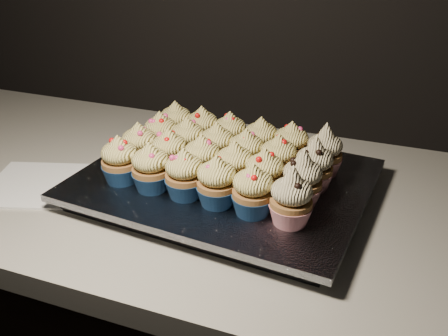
% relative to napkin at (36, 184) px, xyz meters
% --- Properties ---
extents(worktop, '(2.44, 0.64, 0.04)m').
position_rel_napkin_xyz_m(worktop, '(0.12, 0.11, -0.02)').
color(worktop, beige).
rests_on(worktop, cabinet).
extents(napkin, '(0.21, 0.21, 0.00)m').
position_rel_napkin_xyz_m(napkin, '(0.00, 0.00, 0.00)').
color(napkin, white).
rests_on(napkin, worktop).
extents(baking_tray, '(0.47, 0.37, 0.02)m').
position_rel_napkin_xyz_m(baking_tray, '(0.33, 0.09, 0.01)').
color(baking_tray, black).
rests_on(baking_tray, worktop).
extents(foil_lining, '(0.51, 0.41, 0.01)m').
position_rel_napkin_xyz_m(foil_lining, '(0.33, 0.09, 0.03)').
color(foil_lining, silver).
rests_on(foil_lining, baking_tray).
extents(cupcake_0, '(0.06, 0.06, 0.08)m').
position_rel_napkin_xyz_m(cupcake_0, '(0.17, 0.02, 0.07)').
color(cupcake_0, navy).
rests_on(cupcake_0, foil_lining).
extents(cupcake_1, '(0.06, 0.06, 0.08)m').
position_rel_napkin_xyz_m(cupcake_1, '(0.23, 0.01, 0.07)').
color(cupcake_1, navy).
rests_on(cupcake_1, foil_lining).
extents(cupcake_2, '(0.06, 0.06, 0.08)m').
position_rel_napkin_xyz_m(cupcake_2, '(0.29, 0.01, 0.07)').
color(cupcake_2, navy).
rests_on(cupcake_2, foil_lining).
extents(cupcake_3, '(0.06, 0.06, 0.08)m').
position_rel_napkin_xyz_m(cupcake_3, '(0.35, 0.00, 0.07)').
color(cupcake_3, navy).
rests_on(cupcake_3, foil_lining).
extents(cupcake_4, '(0.06, 0.06, 0.08)m').
position_rel_napkin_xyz_m(cupcake_4, '(0.41, -0.00, 0.07)').
color(cupcake_4, navy).
rests_on(cupcake_4, foil_lining).
extents(cupcake_5, '(0.06, 0.06, 0.10)m').
position_rel_napkin_xyz_m(cupcake_5, '(0.47, -0.01, 0.07)').
color(cupcake_5, '#B51930').
rests_on(cupcake_5, foil_lining).
extents(cupcake_6, '(0.06, 0.06, 0.08)m').
position_rel_napkin_xyz_m(cupcake_6, '(0.17, 0.08, 0.07)').
color(cupcake_6, navy).
rests_on(cupcake_6, foil_lining).
extents(cupcake_7, '(0.06, 0.06, 0.08)m').
position_rel_napkin_xyz_m(cupcake_7, '(0.24, 0.07, 0.07)').
color(cupcake_7, navy).
rests_on(cupcake_7, foil_lining).
extents(cupcake_8, '(0.06, 0.06, 0.08)m').
position_rel_napkin_xyz_m(cupcake_8, '(0.30, 0.07, 0.07)').
color(cupcake_8, navy).
rests_on(cupcake_8, foil_lining).
extents(cupcake_9, '(0.06, 0.06, 0.08)m').
position_rel_napkin_xyz_m(cupcake_9, '(0.36, 0.06, 0.07)').
color(cupcake_9, navy).
rests_on(cupcake_9, foil_lining).
extents(cupcake_10, '(0.06, 0.06, 0.08)m').
position_rel_napkin_xyz_m(cupcake_10, '(0.41, 0.05, 0.07)').
color(cupcake_10, navy).
rests_on(cupcake_10, foil_lining).
extents(cupcake_11, '(0.06, 0.06, 0.10)m').
position_rel_napkin_xyz_m(cupcake_11, '(0.47, 0.05, 0.07)').
color(cupcake_11, '#B51930').
rests_on(cupcake_11, foil_lining).
extents(cupcake_12, '(0.06, 0.06, 0.08)m').
position_rel_napkin_xyz_m(cupcake_12, '(0.19, 0.14, 0.07)').
color(cupcake_12, navy).
rests_on(cupcake_12, foil_lining).
extents(cupcake_13, '(0.06, 0.06, 0.08)m').
position_rel_napkin_xyz_m(cupcake_13, '(0.24, 0.13, 0.07)').
color(cupcake_13, navy).
rests_on(cupcake_13, foil_lining).
extents(cupcake_14, '(0.06, 0.06, 0.08)m').
position_rel_napkin_xyz_m(cupcake_14, '(0.30, 0.13, 0.07)').
color(cupcake_14, navy).
rests_on(cupcake_14, foil_lining).
extents(cupcake_15, '(0.06, 0.06, 0.08)m').
position_rel_napkin_xyz_m(cupcake_15, '(0.36, 0.12, 0.07)').
color(cupcake_15, navy).
rests_on(cupcake_15, foil_lining).
extents(cupcake_16, '(0.06, 0.06, 0.08)m').
position_rel_napkin_xyz_m(cupcake_16, '(0.42, 0.11, 0.07)').
color(cupcake_16, navy).
rests_on(cupcake_16, foil_lining).
extents(cupcake_17, '(0.06, 0.06, 0.10)m').
position_rel_napkin_xyz_m(cupcake_17, '(0.48, 0.11, 0.07)').
color(cupcake_17, '#B51930').
rests_on(cupcake_17, foil_lining).
extents(cupcake_18, '(0.06, 0.06, 0.08)m').
position_rel_napkin_xyz_m(cupcake_18, '(0.19, 0.20, 0.07)').
color(cupcake_18, navy).
rests_on(cupcake_18, foil_lining).
extents(cupcake_19, '(0.06, 0.06, 0.08)m').
position_rel_napkin_xyz_m(cupcake_19, '(0.25, 0.19, 0.07)').
color(cupcake_19, navy).
rests_on(cupcake_19, foil_lining).
extents(cupcake_20, '(0.06, 0.06, 0.08)m').
position_rel_napkin_xyz_m(cupcake_20, '(0.30, 0.18, 0.07)').
color(cupcake_20, navy).
rests_on(cupcake_20, foil_lining).
extents(cupcake_21, '(0.06, 0.06, 0.08)m').
position_rel_napkin_xyz_m(cupcake_21, '(0.37, 0.18, 0.07)').
color(cupcake_21, navy).
rests_on(cupcake_21, foil_lining).
extents(cupcake_22, '(0.06, 0.06, 0.08)m').
position_rel_napkin_xyz_m(cupcake_22, '(0.42, 0.18, 0.07)').
color(cupcake_22, navy).
rests_on(cupcake_22, foil_lining).
extents(cupcake_23, '(0.06, 0.06, 0.10)m').
position_rel_napkin_xyz_m(cupcake_23, '(0.48, 0.16, 0.07)').
color(cupcake_23, '#B51930').
rests_on(cupcake_23, foil_lining).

